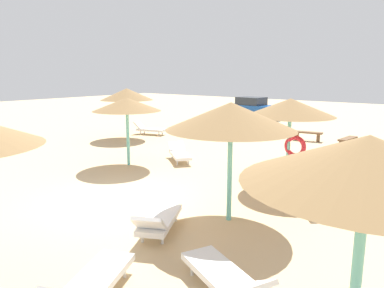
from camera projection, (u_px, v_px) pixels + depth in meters
name	position (u px, v px, depth m)	size (l,w,h in m)	color
ground_plane	(126.00, 202.00, 10.03)	(80.00, 80.00, 0.00)	#D1B284
parasol_0	(127.00, 105.00, 13.68)	(2.62, 2.62, 2.63)	#6BC6BC
parasol_1	(127.00, 94.00, 19.47)	(2.85, 2.85, 2.74)	#6BC6BC
parasol_2	(291.00, 108.00, 11.07)	(2.73, 2.73, 2.79)	#6BC6BC
parasol_4	(231.00, 116.00, 8.36)	(3.07, 3.07, 2.89)	#6BC6BC
parasol_5	(368.00, 161.00, 3.72)	(2.65, 2.65, 2.93)	#6BC6BC
lounger_0	(179.00, 153.00, 14.78)	(1.88, 1.70, 0.64)	white
lounger_1	(149.00, 129.00, 21.13)	(1.98, 1.15, 0.75)	white
lounger_2	(309.00, 194.00, 9.80)	(1.76, 1.82, 0.70)	white
lounger_3	(91.00, 282.00, 5.64)	(1.36, 1.98, 0.74)	white
lounger_4	(158.00, 220.00, 8.02)	(1.43, 1.97, 0.74)	white
lounger_5	(225.00, 276.00, 5.81)	(2.00, 1.36, 0.66)	white
bench_0	(348.00, 141.00, 17.30)	(0.54, 1.53, 0.49)	brown
bench_1	(308.00, 134.00, 19.12)	(1.54, 0.63, 0.49)	brown
parked_car	(253.00, 109.00, 28.04)	(4.12, 2.24, 1.72)	#194C9E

